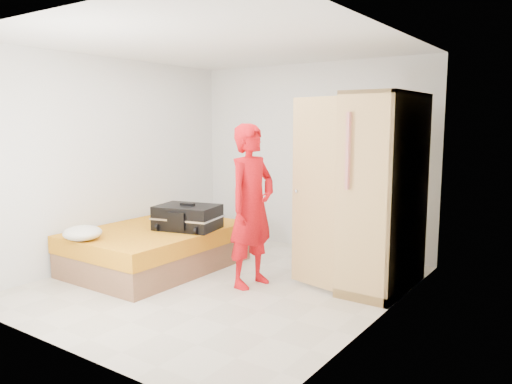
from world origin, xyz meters
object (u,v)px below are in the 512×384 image
Objects in this scene: bed at (157,248)px; wardrobe at (379,197)px; person at (252,206)px; round_cushion at (83,233)px; suitcase at (187,217)px.

wardrobe is (2.50, 0.85, 0.75)m from bed.
person reaches higher than round_cushion.
wardrobe is at bearing 32.82° from round_cushion.
wardrobe is 1.37m from person.
person is at bearing 33.93° from round_cushion.
bed is at bearing -163.37° from suitcase.
person is 1.89m from round_cushion.
round_cushion is at bearing -129.89° from suitcase.
suitcase is 2.00× the size of round_cushion.
person reaches higher than suitcase.
person reaches higher than bed.
wardrobe reaches higher than suitcase.
round_cushion is at bearing 129.58° from person.
round_cushion is at bearing -147.18° from wardrobe.
suitcase reaches higher than bed.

